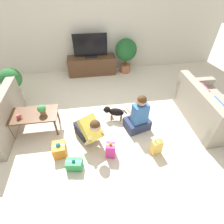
% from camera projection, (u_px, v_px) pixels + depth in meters
% --- Properties ---
extents(ground_plane, '(16.00, 16.00, 0.00)m').
position_uv_depth(ground_plane, '(104.00, 120.00, 4.20)').
color(ground_plane, beige).
extents(wall_back, '(8.40, 0.06, 2.60)m').
position_uv_depth(wall_back, '(93.00, 30.00, 5.29)').
color(wall_back, beige).
rests_on(wall_back, ground_plane).
extents(sofa_right, '(0.95, 1.70, 0.88)m').
position_uv_depth(sofa_right, '(207.00, 109.00, 4.03)').
color(sofa_right, gray).
rests_on(sofa_right, ground_plane).
extents(coffee_table, '(1.04, 0.55, 0.48)m').
position_uv_depth(coffee_table, '(33.00, 116.00, 3.68)').
color(coffee_table, brown).
rests_on(coffee_table, ground_plane).
extents(tv_console, '(1.51, 0.48, 0.58)m').
position_uv_depth(tv_console, '(92.00, 65.00, 5.71)').
color(tv_console, brown).
rests_on(tv_console, ground_plane).
extents(tv, '(1.03, 0.20, 0.71)m').
position_uv_depth(tv, '(90.00, 47.00, 5.31)').
color(tv, black).
rests_on(tv, tv_console).
extents(potted_plant_back_right, '(0.68, 0.68, 1.10)m').
position_uv_depth(potted_plant_back_right, '(126.00, 52.00, 5.52)').
color(potted_plant_back_right, '#A36042').
rests_on(potted_plant_back_right, ground_plane).
extents(potted_plant_corner_left, '(0.53, 0.53, 0.90)m').
position_uv_depth(potted_plant_corner_left, '(12.00, 81.00, 4.46)').
color(potted_plant_corner_left, beige).
rests_on(potted_plant_corner_left, ground_plane).
extents(person_kneeling, '(0.64, 0.82, 0.79)m').
position_uv_depth(person_kneeling, '(89.00, 129.00, 3.50)').
color(person_kneeling, '#23232D').
rests_on(person_kneeling, ground_plane).
extents(person_sitting, '(0.61, 0.57, 0.93)m').
position_uv_depth(person_sitting, '(139.00, 117.00, 3.77)').
color(person_sitting, '#283351').
rests_on(person_sitting, ground_plane).
extents(dog, '(0.56, 0.28, 0.35)m').
position_uv_depth(dog, '(114.00, 112.00, 4.09)').
color(dog, black).
rests_on(dog, ground_plane).
extents(gift_box_a, '(0.31, 0.22, 0.26)m').
position_uv_depth(gift_box_a, '(74.00, 164.00, 3.18)').
color(gift_box_a, '#2D934C').
rests_on(gift_box_a, ground_plane).
extents(gift_box_b, '(0.21, 0.20, 0.38)m').
position_uv_depth(gift_box_b, '(111.00, 150.00, 3.35)').
color(gift_box_b, '#CC3389').
rests_on(gift_box_b, ground_plane).
extents(gift_box_c, '(0.26, 0.29, 0.33)m').
position_uv_depth(gift_box_c, '(60.00, 150.00, 3.38)').
color(gift_box_c, orange).
rests_on(gift_box_c, ground_plane).
extents(gift_bag_a, '(0.23, 0.16, 0.36)m').
position_uv_depth(gift_bag_a, '(157.00, 147.00, 3.38)').
color(gift_bag_a, '#E5B74C').
rests_on(gift_bag_a, ground_plane).
extents(mug, '(0.12, 0.08, 0.09)m').
position_uv_depth(mug, '(18.00, 116.00, 3.53)').
color(mug, '#B23D38').
rests_on(mug, coffee_table).
extents(tabletop_plant, '(0.17, 0.17, 0.22)m').
position_uv_depth(tabletop_plant, '(42.00, 109.00, 3.57)').
color(tabletop_plant, '#A36042').
rests_on(tabletop_plant, coffee_table).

